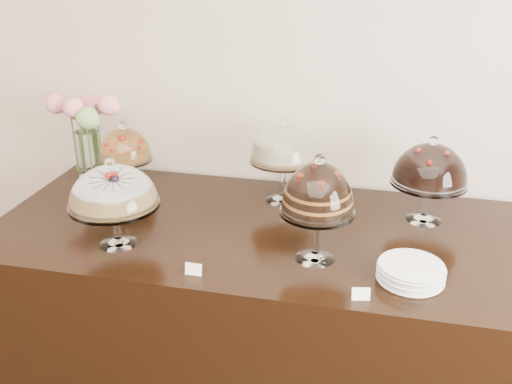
% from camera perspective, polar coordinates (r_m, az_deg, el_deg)
% --- Properties ---
extents(wall_back, '(5.00, 0.04, 3.00)m').
position_cam_1_polar(wall_back, '(2.65, 8.98, 13.01)').
color(wall_back, beige).
rests_on(wall_back, ground).
extents(display_counter, '(2.20, 1.00, 0.90)m').
position_cam_1_polar(display_counter, '(2.60, 0.25, -12.39)').
color(display_counter, black).
rests_on(display_counter, ground).
extents(cake_stand_sugar_sponge, '(0.35, 0.35, 0.36)m').
position_cam_1_polar(cake_stand_sugar_sponge, '(2.20, -14.12, 0.20)').
color(cake_stand_sugar_sponge, white).
rests_on(cake_stand_sugar_sponge, display_counter).
extents(cake_stand_choco_layer, '(0.27, 0.27, 0.41)m').
position_cam_1_polar(cake_stand_choco_layer, '(2.03, 6.21, -0.11)').
color(cake_stand_choco_layer, white).
rests_on(cake_stand_choco_layer, display_counter).
extents(cake_stand_cheesecake, '(0.30, 0.30, 0.39)m').
position_cam_1_polar(cake_stand_cheesecake, '(2.51, 2.73, 4.54)').
color(cake_stand_cheesecake, white).
rests_on(cake_stand_cheesecake, display_counter).
extents(cake_stand_dark_choco, '(0.31, 0.31, 0.37)m').
position_cam_1_polar(cake_stand_dark_choco, '(2.43, 17.03, 2.35)').
color(cake_stand_dark_choco, white).
rests_on(cake_stand_dark_choco, display_counter).
extents(cake_stand_fruit_tart, '(0.25, 0.25, 0.33)m').
position_cam_1_polar(cake_stand_fruit_tart, '(2.72, -12.99, 4.28)').
color(cake_stand_fruit_tart, white).
rests_on(cake_stand_fruit_tart, display_counter).
extents(flower_vase, '(0.35, 0.28, 0.43)m').
position_cam_1_polar(flower_vase, '(2.85, -16.69, 6.62)').
color(flower_vase, white).
rests_on(flower_vase, display_counter).
extents(plate_stack, '(0.23, 0.23, 0.06)m').
position_cam_1_polar(plate_stack, '(2.06, 15.22, -7.75)').
color(plate_stack, white).
rests_on(plate_stack, display_counter).
extents(price_card_left, '(0.06, 0.02, 0.04)m').
position_cam_1_polar(price_card_left, '(2.04, -6.28, -7.69)').
color(price_card_left, white).
rests_on(price_card_left, display_counter).
extents(price_card_right, '(0.06, 0.03, 0.04)m').
position_cam_1_polar(price_card_right, '(1.93, 10.45, -10.00)').
color(price_card_right, white).
rests_on(price_card_right, display_counter).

